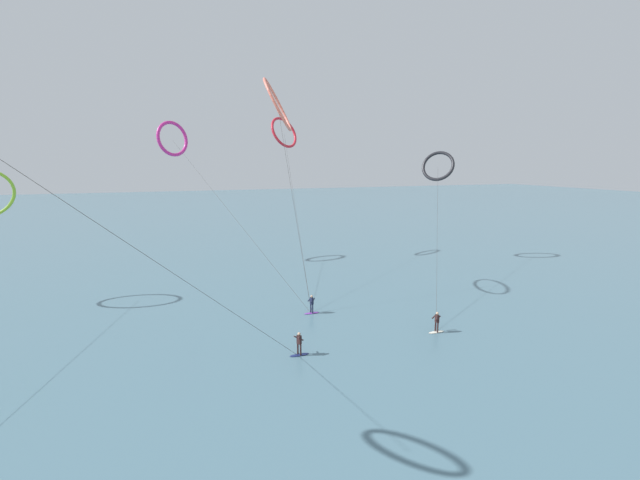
# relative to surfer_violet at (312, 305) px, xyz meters

# --- Properties ---
(sea_water) EXTENTS (400.00, 200.00, 0.08)m
(sea_water) POSITION_rel_surfer_violet_xyz_m (-2.93, 74.65, -0.78)
(sea_water) COLOR slate
(sea_water) RESTS_ON ground
(surfer_violet) EXTENTS (1.40, 0.66, 1.70)m
(surfer_violet) POSITION_rel_surfer_violet_xyz_m (0.00, 0.00, 0.00)
(surfer_violet) COLOR purple
(surfer_violet) RESTS_ON ground
(surfer_ivory) EXTENTS (1.40, 0.59, 1.70)m
(surfer_ivory) POSITION_rel_surfer_violet_xyz_m (8.02, -7.25, 0.00)
(surfer_ivory) COLOR silver
(surfer_ivory) RESTS_ON ground
(surfer_navy) EXTENTS (1.40, 0.70, 1.70)m
(surfer_navy) POSITION_rel_surfer_violet_xyz_m (-3.36, -7.27, 0.00)
(surfer_navy) COLOR navy
(surfer_navy) RESTS_ON ground
(kite_magenta) EXTENTS (12.89, 26.01, 18.71)m
(kite_magenta) POSITION_rel_surfer_violet_xyz_m (-10.73, 24.29, 15.59)
(kite_magenta) COLOR #CC288E
(kite_magenta) RESTS_ON ground
(kite_charcoal) EXTENTS (17.41, 24.22, 15.03)m
(kite_charcoal) POSITION_rel_surfer_violet_xyz_m (23.11, 14.51, 12.11)
(kite_charcoal) COLOR black
(kite_charcoal) RESTS_ON ground
(kite_coral) EXTENTS (4.49, 9.56, 21.24)m
(kite_coral) POSITION_rel_surfer_violet_xyz_m (-1.13, 6.52, 17.93)
(kite_coral) COLOR #EA7260
(kite_coral) RESTS_ON ground
(kite_crimson) EXTENTS (6.27, 24.99, 19.63)m
(kite_crimson) POSITION_rel_surfer_violet_xyz_m (3.76, 22.86, 16.63)
(kite_crimson) COLOR red
(kite_crimson) RESTS_ON ground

